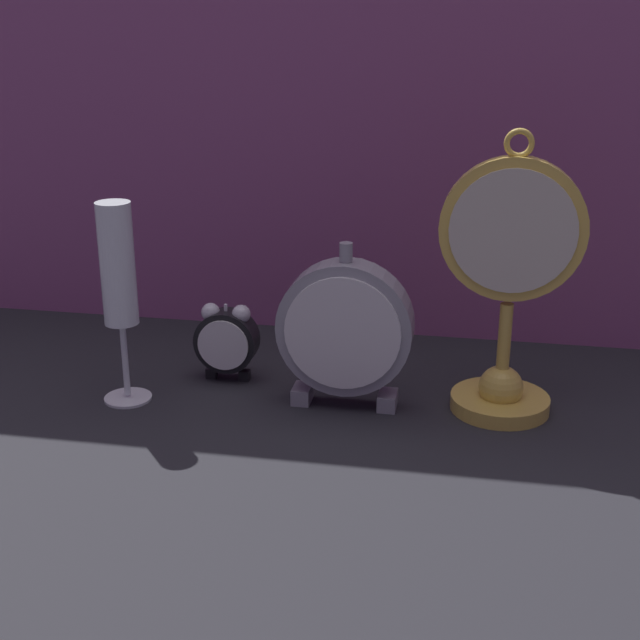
{
  "coord_description": "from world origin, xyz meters",
  "views": [
    {
      "loc": [
        0.16,
        -0.79,
        0.42
      ],
      "look_at": [
        0.0,
        0.08,
        0.1
      ],
      "focal_mm": 50.0,
      "sensor_mm": 36.0,
      "label": 1
    }
  ],
  "objects_px": {
    "champagne_flute": "(119,280)",
    "mantel_clock_silver": "(345,329)",
    "alarm_clock_twin_bell": "(227,338)",
    "pocket_watch_on_stand": "(508,297)"
  },
  "relations": [
    {
      "from": "mantel_clock_silver",
      "to": "champagne_flute",
      "type": "relative_size",
      "value": 0.82
    },
    {
      "from": "champagne_flute",
      "to": "mantel_clock_silver",
      "type": "bearing_deg",
      "value": 6.94
    },
    {
      "from": "alarm_clock_twin_bell",
      "to": "champagne_flute",
      "type": "height_order",
      "value": "champagne_flute"
    },
    {
      "from": "pocket_watch_on_stand",
      "to": "alarm_clock_twin_bell",
      "type": "height_order",
      "value": "pocket_watch_on_stand"
    },
    {
      "from": "pocket_watch_on_stand",
      "to": "champagne_flute",
      "type": "xyz_separation_m",
      "value": [
        -0.41,
        -0.05,
        0.01
      ]
    },
    {
      "from": "alarm_clock_twin_bell",
      "to": "champagne_flute",
      "type": "relative_size",
      "value": 0.41
    },
    {
      "from": "mantel_clock_silver",
      "to": "champagne_flute",
      "type": "xyz_separation_m",
      "value": [
        -0.24,
        -0.03,
        0.05
      ]
    },
    {
      "from": "alarm_clock_twin_bell",
      "to": "mantel_clock_silver",
      "type": "xyz_separation_m",
      "value": [
        0.15,
        -0.05,
        0.04
      ]
    },
    {
      "from": "alarm_clock_twin_bell",
      "to": "mantel_clock_silver",
      "type": "bearing_deg",
      "value": -17.38
    },
    {
      "from": "alarm_clock_twin_bell",
      "to": "pocket_watch_on_stand",
      "type": "bearing_deg",
      "value": -4.73
    }
  ]
}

